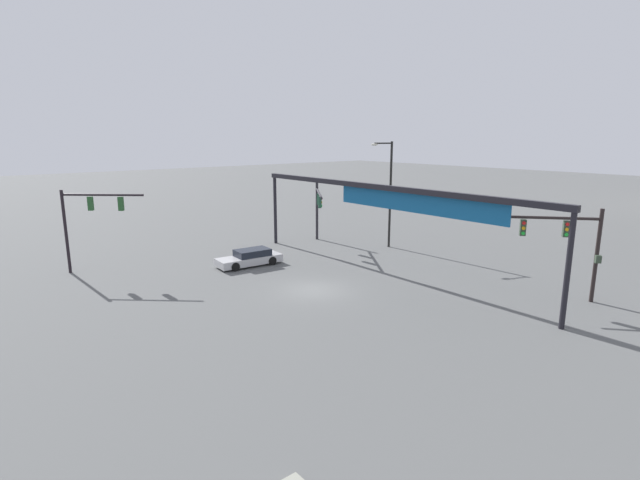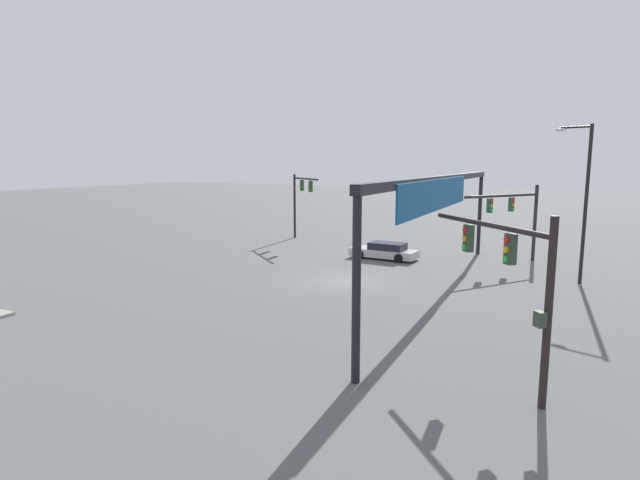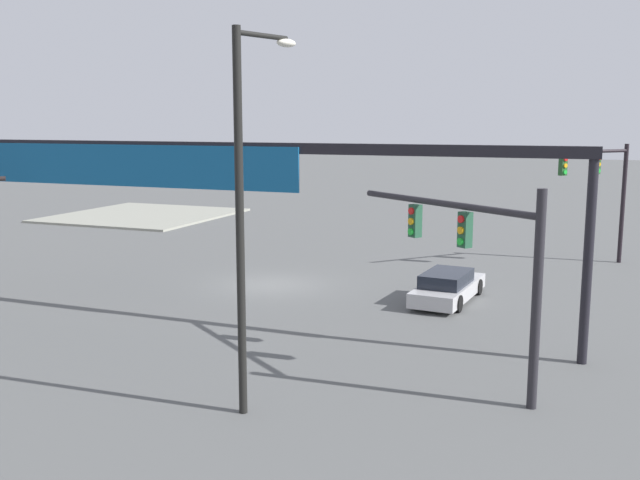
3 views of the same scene
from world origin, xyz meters
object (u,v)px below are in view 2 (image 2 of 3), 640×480
Objects in this scene: traffic_signal_near_corner at (301,194)px; streetlamp_curved_arm at (583,195)px; traffic_signal_cross_street at (517,210)px; traffic_signal_opposite_side at (513,269)px; sedan_car_approaching at (385,251)px.

traffic_signal_near_corner is 23.37m from streetlamp_curved_arm.
traffic_signal_cross_street is 6.31m from streetlamp_curved_arm.
traffic_signal_near_corner is 0.65× the size of streetlamp_curved_arm.
traffic_signal_cross_street is at bearing -37.04° from traffic_signal_opposite_side.
traffic_signal_cross_street is 9.48m from sedan_car_approaching.
streetlamp_curved_arm is at bearing 74.13° from traffic_signal_cross_street.
sedan_car_approaching is (-18.36, -10.12, -3.14)m from traffic_signal_opposite_side.
traffic_signal_near_corner reaches higher than traffic_signal_cross_street.
traffic_signal_opposite_side is at bearing -7.85° from traffic_signal_near_corner.
traffic_signal_opposite_side is 1.10× the size of sedan_car_approaching.
sedan_car_approaching is at bearing -12.34° from traffic_signal_opposite_side.
traffic_signal_opposite_side is 0.97× the size of traffic_signal_cross_street.
traffic_signal_opposite_side is at bearing 100.30° from streetlamp_curved_arm.
streetlamp_curved_arm is 1.82× the size of sedan_car_approaching.
traffic_signal_near_corner is 1.04× the size of traffic_signal_cross_street.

